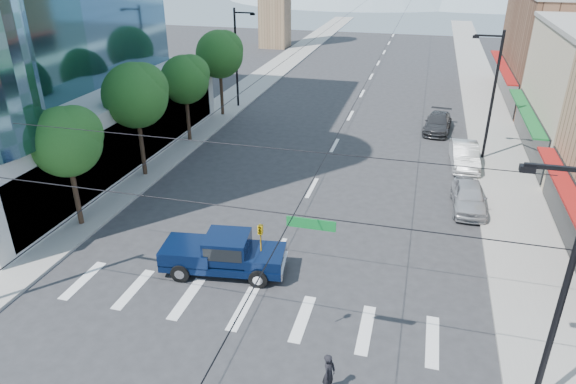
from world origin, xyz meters
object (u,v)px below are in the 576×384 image
at_px(pickup_truck, 223,253).
at_px(pedestrian, 329,374).
at_px(parked_car_mid, 464,155).
at_px(parked_car_far, 438,123).
at_px(parked_car_near, 469,197).

distance_m(pickup_truck, pedestrian, 8.49).
distance_m(parked_car_mid, parked_car_far, 7.46).
relative_size(pedestrian, parked_car_far, 0.32).
bearing_deg(parked_car_far, parked_car_mid, -70.29).
relative_size(pickup_truck, parked_car_far, 1.21).
height_order(parked_car_mid, parked_car_far, parked_car_mid).
bearing_deg(parked_car_far, parked_car_near, -76.90).
bearing_deg(parked_car_near, pedestrian, -110.53).
height_order(pickup_truck, parked_car_mid, pickup_truck).
height_order(pedestrian, parked_car_mid, parked_car_mid).
bearing_deg(pickup_truck, parked_car_mid, 47.48).
bearing_deg(pickup_truck, parked_car_far, 60.16).
distance_m(pickup_truck, parked_car_mid, 19.99).
height_order(parked_car_near, parked_car_far, parked_car_near).
bearing_deg(pickup_truck, parked_car_near, 32.74).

